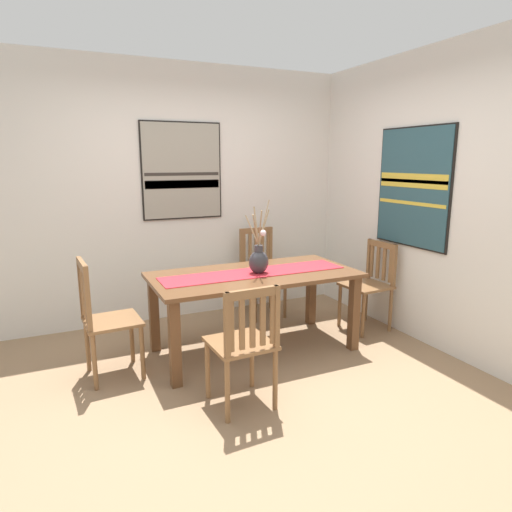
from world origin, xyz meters
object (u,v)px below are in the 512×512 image
(chair_1, at_px, (104,317))
(chair_2, at_px, (370,283))
(chair_3, at_px, (261,270))
(painting_on_back_wall, at_px, (182,171))
(centerpiece_vase, at_px, (259,259))
(dining_table, at_px, (254,284))
(chair_0, at_px, (244,342))
(painting_on_side_wall, at_px, (413,187))

(chair_1, height_order, chair_2, chair_1)
(chair_3, height_order, painting_on_back_wall, painting_on_back_wall)
(centerpiece_vase, distance_m, chair_3, 1.08)
(chair_3, xyz_separation_m, painting_on_back_wall, (-0.78, 0.31, 1.09))
(chair_2, bearing_deg, centerpiece_vase, -178.18)
(chair_1, xyz_separation_m, chair_3, (1.77, 0.86, 0.01))
(dining_table, height_order, chair_1, chair_1)
(chair_0, height_order, chair_3, chair_3)
(chair_0, distance_m, chair_1, 1.20)
(chair_0, height_order, painting_on_back_wall, painting_on_back_wall)
(centerpiece_vase, bearing_deg, chair_0, -121.03)
(dining_table, xyz_separation_m, chair_1, (-1.29, 0.02, -0.12))
(centerpiece_vase, distance_m, painting_on_back_wall, 1.47)
(chair_0, distance_m, painting_on_back_wall, 2.34)
(chair_1, bearing_deg, painting_on_back_wall, 49.80)
(dining_table, height_order, painting_on_back_wall, painting_on_back_wall)
(dining_table, distance_m, chair_3, 1.01)
(chair_0, xyz_separation_m, chair_1, (-0.82, 0.88, 0.02))
(chair_1, distance_m, painting_on_side_wall, 2.99)
(painting_on_side_wall, bearing_deg, painting_on_back_wall, 141.70)
(chair_2, distance_m, chair_3, 1.20)
(painting_on_back_wall, bearing_deg, chair_2, -36.39)
(chair_2, height_order, painting_on_back_wall, painting_on_back_wall)
(dining_table, relative_size, painting_on_side_wall, 1.62)
(centerpiece_vase, bearing_deg, painting_on_side_wall, -8.48)
(chair_1, bearing_deg, chair_3, 25.97)
(centerpiece_vase, relative_size, chair_3, 0.67)
(chair_0, relative_size, chair_2, 1.01)
(chair_0, xyz_separation_m, chair_3, (0.95, 1.74, 0.02))
(dining_table, height_order, chair_0, chair_0)
(dining_table, distance_m, painting_on_side_wall, 1.76)
(dining_table, bearing_deg, painting_on_back_wall, 104.12)
(dining_table, height_order, chair_2, chair_2)
(chair_1, height_order, painting_on_back_wall, painting_on_back_wall)
(painting_on_side_wall, bearing_deg, dining_table, 170.38)
(chair_0, height_order, painting_on_side_wall, painting_on_side_wall)
(chair_1, bearing_deg, centerpiece_vase, -2.19)
(dining_table, xyz_separation_m, chair_3, (0.48, 0.88, -0.12))
(dining_table, bearing_deg, chair_3, 61.30)
(chair_3, bearing_deg, dining_table, -118.70)
(chair_0, bearing_deg, chair_3, 61.37)
(chair_0, relative_size, chair_3, 0.93)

